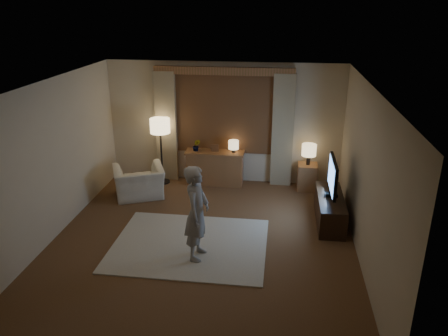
% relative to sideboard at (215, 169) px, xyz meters
% --- Properties ---
extents(room, '(5.04, 5.54, 2.64)m').
position_rel_sideboard_xyz_m(room, '(0.16, -2.00, 0.98)').
color(room, brown).
rests_on(room, ground).
extents(rug, '(2.50, 2.00, 0.02)m').
position_rel_sideboard_xyz_m(rug, '(-0.02, -2.61, -0.34)').
color(rug, beige).
rests_on(rug, floor).
extents(sideboard, '(1.20, 0.40, 0.70)m').
position_rel_sideboard_xyz_m(sideboard, '(0.00, 0.00, 0.00)').
color(sideboard, brown).
rests_on(sideboard, floor).
extents(picture_frame, '(0.16, 0.02, 0.20)m').
position_rel_sideboard_xyz_m(picture_frame, '(-0.00, 0.00, 0.45)').
color(picture_frame, brown).
rests_on(picture_frame, sideboard).
extents(plant, '(0.17, 0.13, 0.30)m').
position_rel_sideboard_xyz_m(plant, '(-0.40, 0.00, 0.50)').
color(plant, '#999999').
rests_on(plant, sideboard).
extents(table_lamp_sideboard, '(0.22, 0.22, 0.30)m').
position_rel_sideboard_xyz_m(table_lamp_sideboard, '(0.40, 0.00, 0.55)').
color(table_lamp_sideboard, black).
rests_on(table_lamp_sideboard, sideboard).
extents(floor_lamp, '(0.42, 0.42, 1.45)m').
position_rel_sideboard_xyz_m(floor_lamp, '(-1.16, -0.09, 0.86)').
color(floor_lamp, black).
rests_on(floor_lamp, floor).
extents(armchair, '(1.23, 1.17, 0.63)m').
position_rel_sideboard_xyz_m(armchair, '(-1.43, -0.87, -0.03)').
color(armchair, beige).
rests_on(armchair, floor).
extents(side_table, '(0.40, 0.40, 0.56)m').
position_rel_sideboard_xyz_m(side_table, '(1.97, -0.05, -0.07)').
color(side_table, brown).
rests_on(side_table, floor).
extents(table_lamp_side, '(0.30, 0.30, 0.44)m').
position_rel_sideboard_xyz_m(table_lamp_side, '(1.97, -0.05, 0.52)').
color(table_lamp_side, black).
rests_on(table_lamp_side, side_table).
extents(tv_stand, '(0.45, 1.40, 0.50)m').
position_rel_sideboard_xyz_m(tv_stand, '(2.31, -1.48, -0.10)').
color(tv_stand, black).
rests_on(tv_stand, floor).
extents(tv, '(0.23, 0.95, 0.69)m').
position_rel_sideboard_xyz_m(tv, '(2.31, -1.48, 0.53)').
color(tv, black).
rests_on(tv, tv_stand).
extents(person, '(0.42, 0.58, 1.51)m').
position_rel_sideboard_xyz_m(person, '(0.18, -2.95, 0.42)').
color(person, '#9B968F').
rests_on(person, rug).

